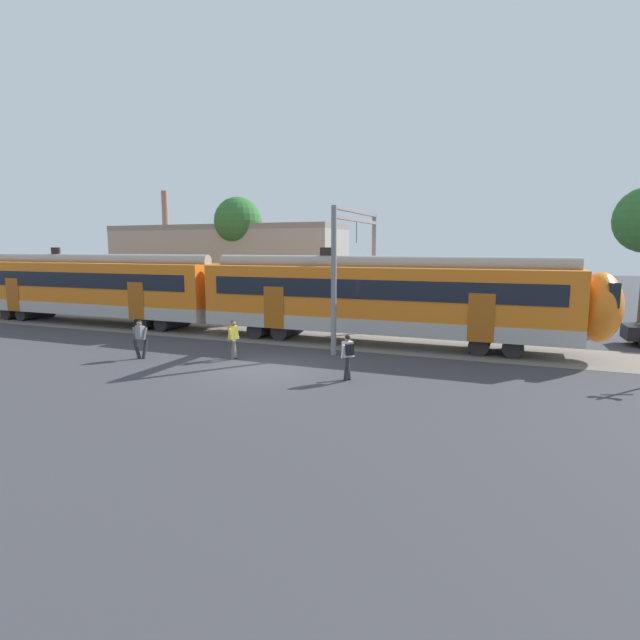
# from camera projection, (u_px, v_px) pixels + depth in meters

# --- Properties ---
(ground_plane) EXTENTS (160.00, 160.00, 0.00)m
(ground_plane) POSITION_uv_depth(u_px,v_px,m) (263.00, 369.00, 19.61)
(ground_plane) COLOR #38383D
(track_bed) EXTENTS (80.00, 4.40, 0.01)m
(track_bed) POSITION_uv_depth(u_px,v_px,m) (192.00, 330.00, 28.76)
(track_bed) COLOR slate
(track_bed) RESTS_ON ground
(commuter_train) EXTENTS (38.05, 3.07, 4.73)m
(commuter_train) POSITION_uv_depth(u_px,v_px,m) (228.00, 293.00, 27.52)
(commuter_train) COLOR #B2ADA8
(commuter_train) RESTS_ON ground
(pedestrian_grey) EXTENTS (0.60, 0.61, 1.67)m
(pedestrian_grey) POSITION_uv_depth(u_px,v_px,m) (141.00, 336.00, 21.30)
(pedestrian_grey) COLOR #28282D
(pedestrian_grey) RESTS_ON ground
(pedestrian_yellow) EXTENTS (0.55, 0.67, 1.67)m
(pedestrian_yellow) POSITION_uv_depth(u_px,v_px,m) (233.00, 336.00, 21.25)
(pedestrian_yellow) COLOR #6B6051
(pedestrian_yellow) RESTS_ON ground
(pedestrian_white) EXTENTS (0.50, 0.69, 1.67)m
(pedestrian_white) POSITION_uv_depth(u_px,v_px,m) (348.00, 353.00, 17.76)
(pedestrian_white) COLOR #28282D
(pedestrian_white) RESTS_ON ground
(catenary_gantry) EXTENTS (0.24, 6.64, 6.53)m
(catenary_gantry) POSITION_uv_depth(u_px,v_px,m) (356.00, 256.00, 24.52)
(catenary_gantry) COLOR gray
(catenary_gantry) RESTS_ON ground
(background_building) EXTENTS (18.43, 5.00, 9.20)m
(background_building) POSITION_uv_depth(u_px,v_px,m) (226.00, 267.00, 38.58)
(background_building) COLOR gray
(background_building) RESTS_ON ground
(street_tree_left) EXTENTS (3.44, 3.44, 8.32)m
(street_tree_left) POSITION_uv_depth(u_px,v_px,m) (238.00, 222.00, 35.83)
(street_tree_left) COLOR brown
(street_tree_left) RESTS_ON ground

